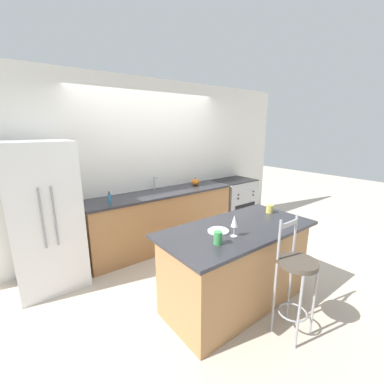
{
  "coord_description": "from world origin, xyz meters",
  "views": [
    {
      "loc": [
        -2.05,
        -3.14,
        1.95
      ],
      "look_at": [
        -0.05,
        -0.52,
        1.11
      ],
      "focal_mm": 24.0,
      "sensor_mm": 36.0,
      "label": 1
    }
  ],
  "objects": [
    {
      "name": "ground_plane",
      "position": [
        0.0,
        0.0,
        0.0
      ],
      "size": [
        18.0,
        18.0,
        0.0
      ],
      "primitive_type": "plane",
      "color": "beige"
    },
    {
      "name": "coffee_mug",
      "position": [
        0.57,
        -1.32,
        0.96
      ],
      "size": [
        0.12,
        0.09,
        0.1
      ],
      "color": "#C1B251",
      "rests_on": "kitchen_island"
    },
    {
      "name": "refrigerator",
      "position": [
        -1.69,
        0.29,
        0.9
      ],
      "size": [
        0.76,
        0.77,
        1.8
      ],
      "color": "white",
      "rests_on": "ground_plane"
    },
    {
      "name": "wine_glass",
      "position": [
        -0.31,
        -1.54,
        1.06
      ],
      "size": [
        0.07,
        0.07,
        0.21
      ],
      "color": "white",
      "rests_on": "kitchen_island"
    },
    {
      "name": "kitchen_island",
      "position": [
        -0.11,
        -1.41,
        0.46
      ],
      "size": [
        1.72,
        0.86,
        0.91
      ],
      "color": "#A87547",
      "rests_on": "ground_plane"
    },
    {
      "name": "bar_stool_near",
      "position": [
        -0.02,
        -2.05,
        0.63
      ],
      "size": [
        0.35,
        0.35,
        1.16
      ],
      "color": "#99999E",
      "rests_on": "ground_plane"
    },
    {
      "name": "sink_faucet",
      "position": [
        0.0,
        0.57,
        1.07
      ],
      "size": [
        0.02,
        0.13,
        0.22
      ],
      "color": "#ADAFB5",
      "rests_on": "back_counter"
    },
    {
      "name": "dinner_plate",
      "position": [
        -0.35,
        -1.37,
        0.92
      ],
      "size": [
        0.22,
        0.22,
        0.02
      ],
      "color": "white",
      "rests_on": "kitchen_island"
    },
    {
      "name": "wall_back",
      "position": [
        0.0,
        0.69,
        1.35
      ],
      "size": [
        6.0,
        0.07,
        2.7
      ],
      "color": "silver",
      "rests_on": "ground_plane"
    },
    {
      "name": "soap_bottle",
      "position": [
        -0.9,
        0.23,
        1.0
      ],
      "size": [
        0.05,
        0.05,
        0.17
      ],
      "color": "teal",
      "rests_on": "back_counter"
    },
    {
      "name": "pumpkin_decoration",
      "position": [
        0.74,
        0.41,
        0.99
      ],
      "size": [
        0.15,
        0.15,
        0.14
      ],
      "color": "orange",
      "rests_on": "back_counter"
    },
    {
      "name": "back_counter",
      "position": [
        0.0,
        0.37,
        0.47
      ],
      "size": [
        2.53,
        0.67,
        0.93
      ],
      "color": "#A87547",
      "rests_on": "ground_plane"
    },
    {
      "name": "oven_range",
      "position": [
        1.7,
        0.36,
        0.46
      ],
      "size": [
        0.77,
        0.64,
        0.92
      ],
      "color": "#ADAFB5",
      "rests_on": "ground_plane"
    },
    {
      "name": "tumbler_cup",
      "position": [
        -0.56,
        -1.58,
        0.97
      ],
      "size": [
        0.08,
        0.08,
        0.12
      ],
      "color": "#3D934C",
      "rests_on": "kitchen_island"
    }
  ]
}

